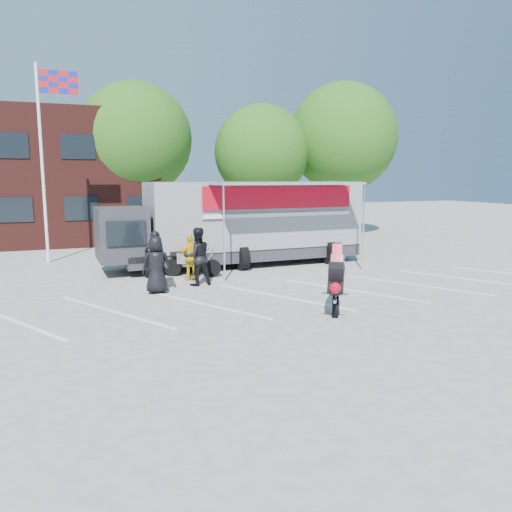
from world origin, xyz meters
TOP-DOWN VIEW (x-y plane):
  - ground at (0.00, 0.00)m, footprint 100.00×100.00m
  - parking_bay_lines at (0.00, 1.00)m, footprint 18.09×13.33m
  - flagpole at (-6.24, 10.00)m, footprint 1.61×0.12m
  - tree_left at (-2.00, 16.00)m, footprint 6.12×6.12m
  - tree_mid at (5.00, 15.00)m, footprint 5.44×5.44m
  - tree_right at (10.00, 14.50)m, footprint 6.46×6.46m
  - transporter_truck at (0.96, 6.53)m, footprint 10.68×5.47m
  - parked_motorcycle at (-1.54, 4.93)m, footprint 2.20×1.55m
  - stunt_bike_rider at (0.99, -0.92)m, footprint 1.60×1.90m
  - spectator_leather_a at (-3.17, 2.76)m, footprint 0.91×0.64m
  - spectator_leather_b at (-3.09, 3.41)m, footprint 0.78×0.64m
  - spectator_leather_c at (-1.73, 3.45)m, footprint 0.99×0.80m
  - spectator_hivis at (-1.75, 4.28)m, footprint 0.98×0.51m

SIDE VIEW (x-z plane):
  - ground at x=0.00m, z-range 0.00..0.00m
  - transporter_truck at x=0.96m, z-range -1.67..1.67m
  - parked_motorcycle at x=-1.54m, z-range -0.55..0.55m
  - stunt_bike_rider at x=0.99m, z-range -1.02..1.02m
  - parking_bay_lines at x=0.00m, z-range 0.00..0.01m
  - spectator_hivis at x=-1.75m, z-range 0.00..1.59m
  - spectator_leather_a at x=-3.17m, z-range 0.00..1.76m
  - spectator_leather_b at x=-3.09m, z-range 0.00..1.86m
  - spectator_leather_c at x=-1.73m, z-range 0.00..1.91m
  - tree_mid at x=5.00m, z-range 1.10..8.78m
  - flagpole at x=-6.24m, z-range 1.05..9.05m
  - tree_left at x=-2.00m, z-range 1.25..9.89m
  - tree_right at x=10.00m, z-range 1.32..10.44m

